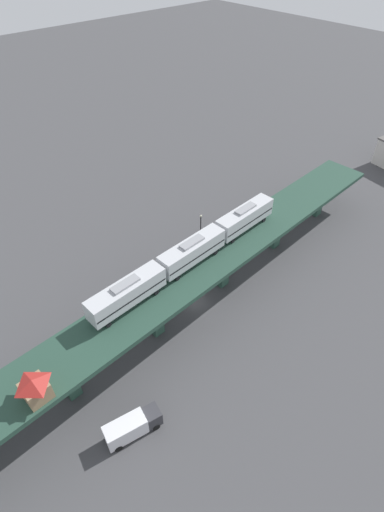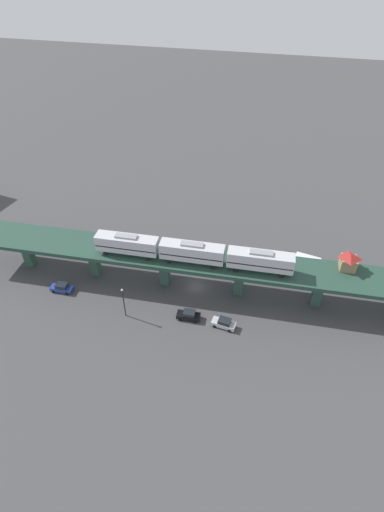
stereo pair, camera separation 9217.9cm
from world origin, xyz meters
The scene contains 9 objects.
ground_plane centered at (0.00, 0.00, 0.00)m, with size 400.00×400.00×0.00m, color #424244.
elevated_viaduct centered at (0.01, -0.18, 6.63)m, with size 12.86×92.30×7.72m.
subway_train centered at (-1.43, 0.56, 10.26)m, with size 4.63×37.29×4.45m.
signal_hut centered at (3.75, -27.76, 9.52)m, with size 3.37×3.37×3.40m.
street_car_silver centered at (-8.97, -7.32, 0.94)m, with size 2.42×4.61×1.89m.
street_car_black centered at (-8.62, -0.61, 0.94)m, with size 2.15×4.50×1.89m.
street_car_blue centered at (-7.63, 25.95, 0.94)m, with size 2.14×4.49×1.89m.
delivery_truck centered at (11.10, -20.59, 1.76)m, with size 3.62×7.50×3.20m.
street_lamp centered at (-10.78, 11.11, 4.11)m, with size 0.44×0.44×6.94m.
Camera 1 is at (33.15, -30.34, 50.33)m, focal length 28.00 mm.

